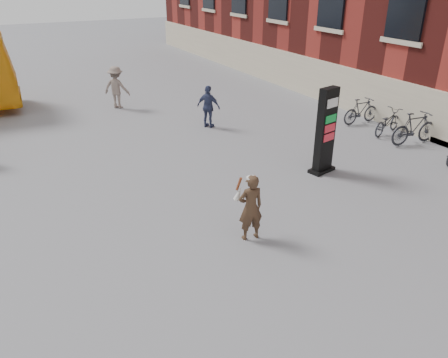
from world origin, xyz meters
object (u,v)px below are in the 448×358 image
pedestrian_c (209,107)px  bike_7 (361,111)px  pedestrian_b (116,87)px  bike_5 (415,128)px  woman (250,207)px  bike_6 (387,122)px  info_pylon (326,131)px

pedestrian_c → bike_7: size_ratio=0.96×
pedestrian_b → bike_5: 12.16m
bike_7 → pedestrian_b: bearing=50.7°
woman → bike_6: woman is taller
bike_7 → woman: bearing=122.8°
info_pylon → bike_6: (4.32, 1.58, -0.83)m
pedestrian_b → bike_7: (7.91, -6.66, -0.40)m
pedestrian_b → bike_7: bearing=-177.3°
pedestrian_b → bike_7: 10.35m
pedestrian_b → bike_5: (7.91, -9.24, -0.33)m
woman → bike_6: bearing=-148.9°
info_pylon → pedestrian_c: info_pylon is taller
pedestrian_b → info_pylon: bearing=153.2°
woman → bike_7: (8.13, 5.08, -0.30)m
pedestrian_b → bike_6: 11.28m
info_pylon → pedestrian_b: info_pylon is taller
pedestrian_b → bike_7: size_ratio=1.07×
pedestrian_c → bike_6: 6.69m
bike_5 → info_pylon: bearing=101.2°
woman → bike_5: woman is taller
woman → bike_5: 8.50m
woman → bike_6: (8.13, 3.70, -0.36)m
bike_6 → pedestrian_b: bearing=28.2°
info_pylon → bike_6: 4.68m
info_pylon → woman: size_ratio=1.63×
bike_6 → bike_7: (0.00, 1.37, 0.06)m
woman → info_pylon: bearing=-144.2°
info_pylon → bike_7: size_ratio=1.52×
pedestrian_c → bike_7: pedestrian_c is taller
info_pylon → bike_5: info_pylon is taller
info_pylon → bike_6: size_ratio=1.49×
pedestrian_b → pedestrian_c: pedestrian_b is taller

